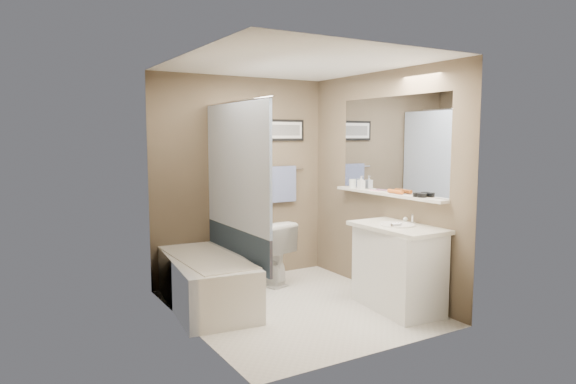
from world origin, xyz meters
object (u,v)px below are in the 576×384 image
toilet (264,252)px  soap_bottle (361,183)px  bathtub (206,282)px  glass_jar (353,183)px  vanity (398,269)px  candle_bowl_near (422,195)px  candle_bowl_far (417,195)px  hair_brush_front (395,192)px

toilet → soap_bottle: size_ratio=5.10×
bathtub → glass_jar: 2.01m
bathtub → toilet: size_ratio=2.03×
bathtub → glass_jar: bearing=4.6°
vanity → candle_bowl_near: (0.19, -0.11, 0.73)m
vanity → soap_bottle: bearing=83.2°
candle_bowl_far → hair_brush_front: bearing=90.0°
toilet → glass_jar: 1.30m
bathtub → candle_bowl_near: (1.79, -1.15, 0.89)m
glass_jar → toilet: bearing=151.9°
toilet → hair_brush_front: size_ratio=3.36×
candle_bowl_far → toilet: bearing=120.9°
candle_bowl_near → hair_brush_front: bearing=90.0°
vanity → hair_brush_front: bearing=60.6°
vanity → hair_brush_front: hair_brush_front is taller
toilet → candle_bowl_far: bearing=106.8°
hair_brush_front → soap_bottle: (0.00, 0.56, 0.05)m
candle_bowl_far → glass_jar: bearing=90.0°
soap_bottle → candle_bowl_near: bearing=-90.0°
toilet → glass_jar: glass_jar is taller
bathtub → hair_brush_front: hair_brush_front is taller
candle_bowl_near → glass_jar: (0.00, 1.09, 0.03)m
bathtub → glass_jar: size_ratio=15.00×
bathtub → soap_bottle: size_ratio=10.35×
bathtub → vanity: 1.92m
vanity → candle_bowl_far: size_ratio=10.00×
candle_bowl_far → hair_brush_front: hair_brush_front is taller
vanity → candle_bowl_far: bearing=-9.8°
vanity → soap_bottle: 1.15m
hair_brush_front → glass_jar: 0.72m
candle_bowl_near → soap_bottle: bearing=90.0°
toilet → candle_bowl_far: (0.91, -1.52, 0.77)m
toilet → vanity: size_ratio=0.82×
toilet → hair_brush_front: hair_brush_front is taller
candle_bowl_near → soap_bottle: size_ratio=0.62×
candle_bowl_near → soap_bottle: soap_bottle is taller
bathtub → candle_bowl_far: 2.27m
candle_bowl_far → candle_bowl_near: bearing=-90.0°
vanity → candle_bowl_near: candle_bowl_near is taller
soap_bottle → candle_bowl_far: bearing=-90.0°
toilet → candle_bowl_far: candle_bowl_far is taller
vanity → candle_bowl_far: candle_bowl_far is taller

